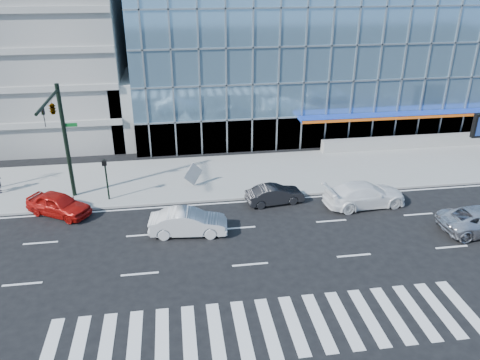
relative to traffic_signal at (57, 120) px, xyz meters
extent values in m
plane|color=black|center=(11.00, -4.57, -6.16)|extent=(160.00, 160.00, 0.00)
cube|color=gray|center=(11.00, 3.43, -6.09)|extent=(120.00, 8.00, 0.15)
cube|color=#6F9ABA|center=(25.00, 21.43, 1.34)|extent=(42.00, 26.00, 15.00)
cube|color=gray|center=(-9.00, 21.43, 3.84)|extent=(24.00, 24.00, 20.00)
cube|color=gray|center=(5.00, 13.43, -3.16)|extent=(6.00, 8.00, 6.00)
cube|color=gray|center=(35.00, 7.03, -5.51)|extent=(30.00, 0.80, 1.00)
cylinder|color=black|center=(0.00, 1.43, -2.01)|extent=(0.28, 0.28, 8.00)
cylinder|color=black|center=(0.00, -1.37, 1.59)|extent=(0.18, 5.60, 0.18)
imported|color=black|center=(0.00, -2.77, 0.99)|extent=(0.18, 0.22, 1.10)
imported|color=black|center=(0.00, -0.57, 0.99)|extent=(0.48, 2.24, 0.90)
cube|color=#0C591E|center=(0.45, 1.43, -0.81)|extent=(0.90, 0.05, 0.25)
cylinder|color=black|center=(2.50, 0.43, -4.51)|extent=(0.12, 0.12, 3.00)
cube|color=black|center=(2.50, 0.28, -3.21)|extent=(0.30, 0.25, 0.35)
imported|color=white|center=(19.89, -2.77, -5.34)|extent=(5.87, 2.82, 1.65)
imported|color=silver|center=(7.80, -4.77, -5.38)|extent=(4.88, 2.13, 1.56)
imported|color=black|center=(13.89, -1.57, -5.51)|extent=(4.12, 1.90, 1.31)
imported|color=#AB110D|center=(-0.54, -1.08, -5.41)|extent=(4.71, 3.80, 1.51)
cube|color=#A3A3A3|center=(8.48, 1.82, -5.10)|extent=(1.46, 1.21, 1.84)
camera|label=1|loc=(7.30, -29.76, 8.89)|focal=35.00mm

